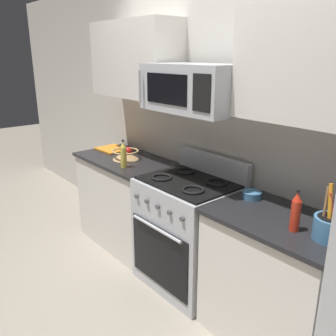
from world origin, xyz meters
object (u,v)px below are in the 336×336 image
object	(u,v)px
fruit_basket	(126,154)
utensil_crock	(331,227)
range_oven	(188,232)
cutting_board	(113,149)
prep_bowl	(252,194)
microwave	(193,88)
bottle_oil	(124,155)
bottle_hot_sauce	(296,212)

from	to	relation	value
fruit_basket	utensil_crock	bearing A→B (deg)	-0.39
range_oven	fruit_basket	world-z (taller)	range_oven
cutting_board	utensil_crock	bearing A→B (deg)	-2.42
utensil_crock	cutting_board	world-z (taller)	utensil_crock
range_oven	prep_bowl	world-z (taller)	range_oven
microwave	bottle_oil	distance (m)	0.93
fruit_basket	cutting_board	distance (m)	0.40
bottle_oil	fruit_basket	bearing A→B (deg)	142.90
utensil_crock	bottle_hot_sauce	world-z (taller)	utensil_crock
utensil_crock	bottle_oil	xyz separation A→B (m)	(-1.83, -0.15, 0.04)
microwave	utensil_crock	bearing A→B (deg)	-2.64
microwave	utensil_crock	distance (m)	1.34
cutting_board	bottle_hot_sauce	xyz separation A→B (m)	(2.25, -0.16, 0.11)
cutting_board	range_oven	bearing A→B (deg)	-3.41
fruit_basket	prep_bowl	size ratio (longest dim) A/B	1.86
microwave	bottle_hot_sauce	world-z (taller)	microwave
fruit_basket	bottle_hot_sauce	world-z (taller)	bottle_hot_sauce
range_oven	cutting_board	bearing A→B (deg)	176.59
range_oven	utensil_crock	size ratio (longest dim) A/B	3.39
utensil_crock	bottle_oil	world-z (taller)	utensil_crock
range_oven	fruit_basket	xyz separation A→B (m)	(-0.88, -0.01, 0.49)
microwave	prep_bowl	distance (m)	0.88
range_oven	cutting_board	world-z (taller)	range_oven
range_oven	prep_bowl	size ratio (longest dim) A/B	7.92
bottle_oil	microwave	bearing A→B (deg)	16.69
fruit_basket	bottle_hot_sauce	xyz separation A→B (m)	(1.86, -0.07, 0.07)
cutting_board	prep_bowl	xyz separation A→B (m)	(1.78, 0.05, 0.02)
range_oven	microwave	distance (m)	1.17
prep_bowl	bottle_hot_sauce	bearing A→B (deg)	-24.37
microwave	fruit_basket	distance (m)	1.11
bottle_hot_sauce	prep_bowl	bearing A→B (deg)	155.63
cutting_board	bottle_oil	bearing A→B (deg)	-22.63
microwave	utensil_crock	world-z (taller)	microwave
cutting_board	prep_bowl	size ratio (longest dim) A/B	2.31
range_oven	prep_bowl	xyz separation A→B (m)	(0.52, 0.12, 0.46)
fruit_basket	range_oven	bearing A→B (deg)	0.87
fruit_basket	prep_bowl	xyz separation A→B (m)	(1.40, 0.14, -0.02)
utensil_crock	bottle_hot_sauce	distance (m)	0.20
range_oven	bottle_hot_sauce	bearing A→B (deg)	-5.01
bottle_hot_sauce	prep_bowl	distance (m)	0.51
fruit_basket	bottle_oil	size ratio (longest dim) A/B	1.01
utensil_crock	bottle_oil	bearing A→B (deg)	-175.42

